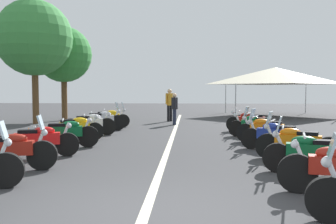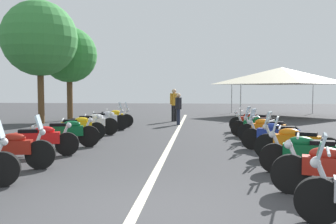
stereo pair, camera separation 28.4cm
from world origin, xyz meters
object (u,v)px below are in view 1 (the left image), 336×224
(motorcycle_left_row_6, at_px, (89,123))
(event_tent, at_px, (275,76))
(roadside_tree_1, at_px, (64,55))
(motorcycle_left_row_7, at_px, (101,120))
(bystander_3, at_px, (170,102))
(motorcycle_left_row_4, at_px, (65,133))
(motorcycle_right_row_2, at_px, (312,152))
(motorcycle_left_row_2, at_px, (8,150))
(roadside_tree_2, at_px, (34,38))
(motorcycle_right_row_6, at_px, (256,125))
(motorcycle_left_row_8, at_px, (109,118))
(motorcycle_right_row_4, at_px, (277,135))
(motorcycle_right_row_5, at_px, (266,129))
(traffic_cone_1, at_px, (29,138))
(motorcycle_right_row_7, at_px, (251,121))
(motorcycle_left_row_5, at_px, (75,128))
(motorcycle_left_row_3, at_px, (38,140))
(bystander_0, at_px, (175,106))
(motorcycle_right_row_3, at_px, (297,142))

(motorcycle_left_row_6, xyz_separation_m, event_tent, (10.64, -9.43, 2.19))
(motorcycle_left_row_6, relative_size, roadside_tree_1, 0.38)
(motorcycle_left_row_7, height_order, bystander_3, bystander_3)
(motorcycle_left_row_4, distance_m, motorcycle_right_row_2, 6.97)
(motorcycle_left_row_2, xyz_separation_m, roadside_tree_1, (12.59, 3.17, 3.23))
(bystander_3, distance_m, roadside_tree_2, 7.73)
(motorcycle_right_row_6, distance_m, event_tent, 11.40)
(motorcycle_right_row_2, bearing_deg, motorcycle_left_row_8, -39.87)
(motorcycle_left_row_2, bearing_deg, motorcycle_left_row_8, 74.97)
(motorcycle_right_row_4, height_order, motorcycle_right_row_5, same)
(motorcycle_left_row_4, bearing_deg, motorcycle_right_row_6, 8.35)
(motorcycle_left_row_7, bearing_deg, motorcycle_left_row_8, 70.26)
(motorcycle_right_row_4, bearing_deg, traffic_cone_1, 23.19)
(motorcycle_left_row_4, distance_m, roadside_tree_1, 10.55)
(traffic_cone_1, relative_size, bystander_3, 0.34)
(roadside_tree_1, bearing_deg, motorcycle_right_row_7, -117.78)
(motorcycle_right_row_5, bearing_deg, motorcycle_left_row_5, 18.68)
(motorcycle_left_row_6, xyz_separation_m, motorcycle_left_row_7, (1.54, -0.09, 0.01))
(motorcycle_right_row_4, height_order, roadside_tree_1, roadside_tree_1)
(motorcycle_left_row_3, distance_m, motorcycle_right_row_6, 7.74)
(bystander_0, bearing_deg, roadside_tree_2, 166.20)
(motorcycle_right_row_4, bearing_deg, motorcycle_right_row_7, -65.32)
(motorcycle_left_row_8, height_order, roadside_tree_2, roadside_tree_2)
(roadside_tree_2, bearing_deg, motorcycle_left_row_2, -159.49)
(motorcycle_left_row_2, height_order, bystander_3, bystander_3)
(motorcycle_left_row_7, height_order, motorcycle_right_row_3, motorcycle_left_row_7)
(motorcycle_right_row_2, bearing_deg, motorcycle_left_row_5, -20.36)
(motorcycle_right_row_2, relative_size, roadside_tree_1, 0.38)
(motorcycle_left_row_2, relative_size, roadside_tree_1, 0.40)
(motorcycle_left_row_5, relative_size, motorcycle_right_row_3, 0.98)
(motorcycle_right_row_7, height_order, bystander_3, bystander_3)
(motorcycle_right_row_2, distance_m, roadside_tree_1, 16.10)
(motorcycle_left_row_2, relative_size, traffic_cone_1, 3.42)
(motorcycle_right_row_6, distance_m, bystander_0, 5.50)
(motorcycle_right_row_5, bearing_deg, bystander_0, -40.70)
(motorcycle_right_row_7, bearing_deg, motorcycle_right_row_6, 102.71)
(motorcycle_right_row_2, relative_size, bystander_0, 1.28)
(motorcycle_left_row_3, bearing_deg, motorcycle_left_row_7, 70.25)
(motorcycle_left_row_3, relative_size, motorcycle_left_row_7, 1.02)
(motorcycle_left_row_2, distance_m, motorcycle_left_row_3, 1.60)
(motorcycle_left_row_7, xyz_separation_m, motorcycle_right_row_5, (-3.15, -6.24, -0.01))
(traffic_cone_1, xyz_separation_m, bystander_3, (9.14, -3.81, 0.76))
(motorcycle_left_row_3, height_order, motorcycle_right_row_7, motorcycle_right_row_7)
(motorcycle_left_row_6, bearing_deg, motorcycle_left_row_4, -102.65)
(motorcycle_left_row_3, distance_m, roadside_tree_1, 11.89)
(motorcycle_right_row_3, bearing_deg, motorcycle_left_row_7, -21.10)
(motorcycle_left_row_3, height_order, motorcycle_left_row_8, motorcycle_left_row_8)
(motorcycle_right_row_3, height_order, bystander_0, bystander_0)
(motorcycle_right_row_7, height_order, bystander_0, bystander_0)
(motorcycle_left_row_7, distance_m, motorcycle_right_row_7, 6.26)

